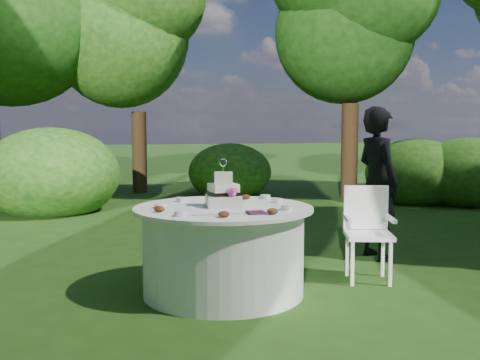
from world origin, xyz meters
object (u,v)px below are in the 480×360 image
chair (367,226)px  cake (224,193)px  table (223,250)px  guest (378,183)px  napkins (256,213)px

chair → cake: bearing=-175.8°
table → chair: size_ratio=1.75×
guest → cake: guest is taller
napkins → chair: size_ratio=0.16×
napkins → cake: cake is taller
napkins → guest: (1.77, 1.33, 0.06)m
table → cake: size_ratio=3.72×
table → chair: bearing=4.9°
guest → chair: guest is taller
cake → chair: bearing=4.2°
napkins → chair: bearing=24.0°
table → cake: bearing=68.8°
napkins → cake: size_ratio=0.33×
table → napkins: bearing=-69.0°
guest → cake: size_ratio=4.01×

